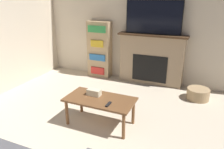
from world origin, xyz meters
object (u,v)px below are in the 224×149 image
Objects in this scene: bookshelf at (100,49)px; storage_basket at (198,94)px; tv at (153,17)px; fireplace at (151,59)px; coffee_table at (100,102)px.

storage_basket is at bearing -10.39° from bookshelf.
tv reaches higher than storage_basket.
fireplace is 1.27× the size of tv.
tv is at bearing 0.11° from bookshelf.
bookshelf is at bearing -179.89° from tv.
bookshelf is 3.18× the size of storage_basket.
bookshelf is (-1.02, 2.04, 0.30)m from coffee_table.
coffee_table is at bearing -98.11° from tv.
bookshelf is at bearing 169.61° from storage_basket.
fireplace is 0.94m from tv.
fireplace is 1.29m from storage_basket.
fireplace reaches higher than storage_basket.
coffee_table is 2.50× the size of storage_basket.
tv is 2.35m from coffee_table.
tv is at bearing 81.89° from coffee_table.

